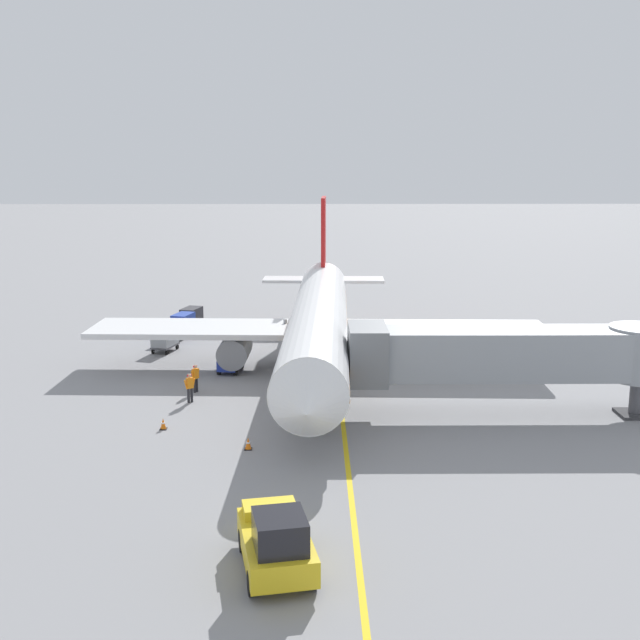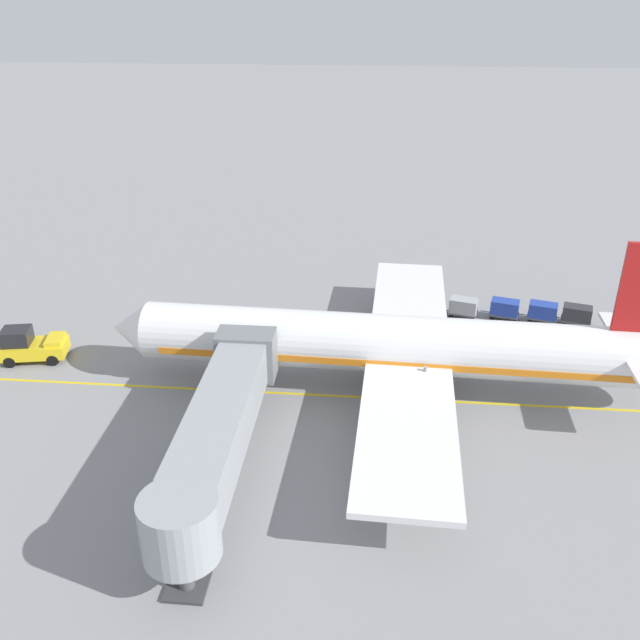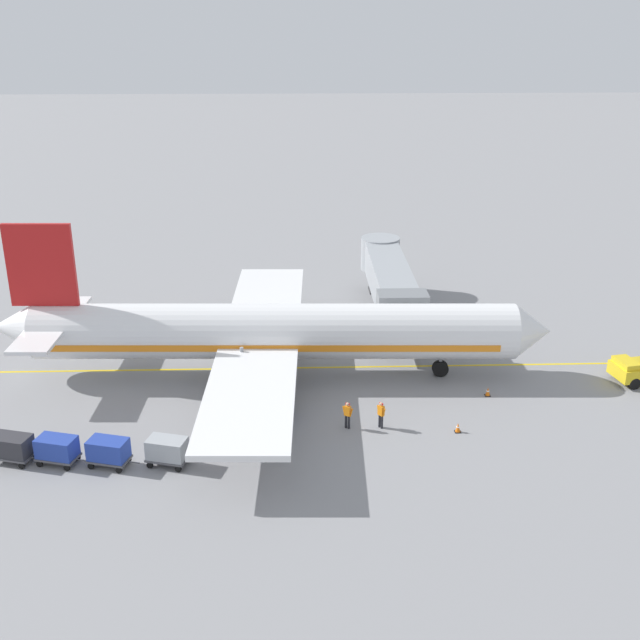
% 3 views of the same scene
% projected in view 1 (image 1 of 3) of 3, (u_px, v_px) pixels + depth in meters
% --- Properties ---
extents(ground_plane, '(400.00, 400.00, 0.00)m').
position_uv_depth(ground_plane, '(338.00, 375.00, 49.71)').
color(ground_plane, gray).
extents(gate_lead_in_line, '(0.24, 80.00, 0.01)m').
position_uv_depth(gate_lead_in_line, '(338.00, 375.00, 49.71)').
color(gate_lead_in_line, gold).
rests_on(gate_lead_in_line, ground).
extents(parked_airliner, '(30.16, 37.29, 10.63)m').
position_uv_depth(parked_airliner, '(319.00, 324.00, 50.03)').
color(parked_airliner, white).
rests_on(parked_airliner, ground).
extents(jet_bridge, '(17.26, 3.50, 4.98)m').
position_uv_depth(jet_bridge, '(509.00, 354.00, 41.11)').
color(jet_bridge, '#93999E').
rests_on(jet_bridge, ground).
extents(pushback_tractor, '(2.99, 4.74, 2.40)m').
position_uv_depth(pushback_tractor, '(277.00, 541.00, 25.75)').
color(pushback_tractor, gold).
rests_on(pushback_tractor, ground).
extents(baggage_tug_lead, '(1.61, 2.65, 1.62)m').
position_uv_depth(baggage_tug_lead, '(230.00, 361.00, 50.32)').
color(baggage_tug_lead, '#1E339E').
rests_on(baggage_tug_lead, ground).
extents(baggage_cart_front, '(1.84, 2.98, 1.58)m').
position_uv_depth(baggage_cart_front, '(165.00, 339.00, 55.67)').
color(baggage_cart_front, '#4C4C51').
rests_on(baggage_cart_front, ground).
extents(baggage_cart_second_in_train, '(1.84, 2.98, 1.58)m').
position_uv_depth(baggage_cart_second_in_train, '(173.00, 329.00, 58.78)').
color(baggage_cart_second_in_train, '#4C4C51').
rests_on(baggage_cart_second_in_train, ground).
extents(baggage_cart_third_in_train, '(1.84, 2.98, 1.58)m').
position_uv_depth(baggage_cart_third_in_train, '(183.00, 322.00, 61.57)').
color(baggage_cart_third_in_train, '#4C4C51').
rests_on(baggage_cart_third_in_train, ground).
extents(baggage_cart_tail_end, '(1.84, 2.98, 1.58)m').
position_uv_depth(baggage_cart_tail_end, '(192.00, 315.00, 64.04)').
color(baggage_cart_tail_end, '#4C4C51').
rests_on(baggage_cart_tail_end, ground).
extents(ground_crew_wing_walker, '(0.64, 0.50, 1.69)m').
position_uv_depth(ground_crew_wing_walker, '(190.00, 386.00, 43.90)').
color(ground_crew_wing_walker, '#232328').
rests_on(ground_crew_wing_walker, ground).
extents(ground_crew_loader, '(0.47, 0.65, 1.69)m').
position_uv_depth(ground_crew_loader, '(195.00, 377.00, 45.84)').
color(ground_crew_loader, '#232328').
rests_on(ground_crew_loader, ground).
extents(safety_cone_nose_left, '(0.36, 0.36, 0.59)m').
position_uv_depth(safety_cone_nose_left, '(248.00, 444.00, 36.86)').
color(safety_cone_nose_left, black).
rests_on(safety_cone_nose_left, ground).
extents(safety_cone_nose_right, '(0.36, 0.36, 0.59)m').
position_uv_depth(safety_cone_nose_right, '(163.00, 424.00, 39.63)').
color(safety_cone_nose_right, black).
rests_on(safety_cone_nose_right, ground).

